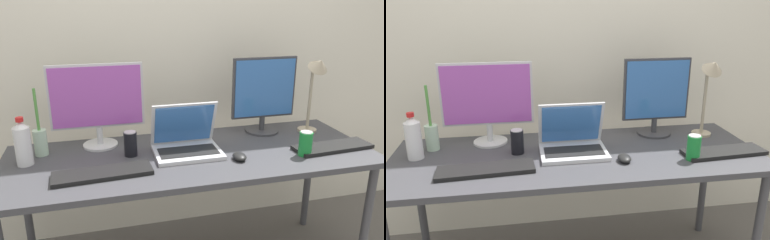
% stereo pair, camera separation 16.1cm
% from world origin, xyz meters
% --- Properties ---
extents(wall_back, '(7.00, 0.08, 2.60)m').
position_xyz_m(wall_back, '(0.00, 0.59, 1.30)').
color(wall_back, silver).
rests_on(wall_back, ground).
extents(work_desk, '(1.87, 0.69, 0.74)m').
position_xyz_m(work_desk, '(0.00, 0.00, 0.68)').
color(work_desk, '#424247').
rests_on(work_desk, ground).
extents(monitor_left, '(0.48, 0.18, 0.44)m').
position_xyz_m(monitor_left, '(-0.45, 0.22, 0.99)').
color(monitor_left, silver).
rests_on(monitor_left, work_desk).
extents(monitor_center, '(0.38, 0.19, 0.44)m').
position_xyz_m(monitor_center, '(0.48, 0.22, 0.97)').
color(monitor_center, '#38383D').
rests_on(monitor_center, work_desk).
extents(laptop_silver, '(0.34, 0.26, 0.26)m').
position_xyz_m(laptop_silver, '(-0.02, 0.03, 0.80)').
color(laptop_silver, silver).
rests_on(laptop_silver, work_desk).
extents(keyboard_main, '(0.43, 0.16, 0.02)m').
position_xyz_m(keyboard_main, '(0.73, -0.12, 0.75)').
color(keyboard_main, black).
rests_on(keyboard_main, work_desk).
extents(keyboard_aux, '(0.45, 0.17, 0.02)m').
position_xyz_m(keyboard_aux, '(-0.45, -0.14, 0.75)').
color(keyboard_aux, black).
rests_on(keyboard_aux, work_desk).
extents(mouse_by_keyboard, '(0.07, 0.09, 0.03)m').
position_xyz_m(mouse_by_keyboard, '(0.21, -0.13, 0.76)').
color(mouse_by_keyboard, black).
rests_on(mouse_by_keyboard, work_desk).
extents(water_bottle, '(0.08, 0.08, 0.24)m').
position_xyz_m(water_bottle, '(-0.80, 0.07, 0.85)').
color(water_bottle, silver).
rests_on(water_bottle, work_desk).
extents(soda_can_near_keyboard, '(0.07, 0.07, 0.13)m').
position_xyz_m(soda_can_near_keyboard, '(-0.30, 0.05, 0.80)').
color(soda_can_near_keyboard, black).
rests_on(soda_can_near_keyboard, work_desk).
extents(soda_can_by_laptop, '(0.07, 0.07, 0.13)m').
position_xyz_m(soda_can_by_laptop, '(0.54, -0.16, 0.80)').
color(soda_can_by_laptop, '#197F33').
rests_on(soda_can_by_laptop, work_desk).
extents(bamboo_vase, '(0.07, 0.07, 0.34)m').
position_xyz_m(bamboo_vase, '(-0.74, 0.17, 0.82)').
color(bamboo_vase, '#B2D1B7').
rests_on(bamboo_vase, work_desk).
extents(desk_lamp, '(0.11, 0.18, 0.47)m').
position_xyz_m(desk_lamp, '(0.75, 0.12, 1.06)').
color(desk_lamp, tan).
rests_on(desk_lamp, work_desk).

